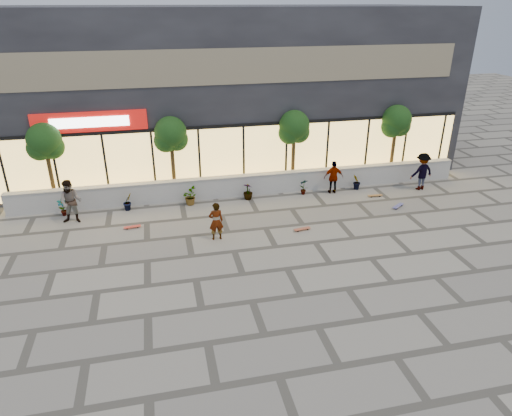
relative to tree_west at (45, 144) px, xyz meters
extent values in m
plane|color=gray|center=(9.00, -7.70, -2.99)|extent=(80.00, 80.00, 0.00)
cube|color=beige|center=(9.00, -0.70, -2.49)|extent=(22.00, 0.35, 1.00)
cube|color=#B2AFA8|center=(9.00, -0.70, -1.97)|extent=(22.00, 0.42, 0.04)
cube|color=black|center=(9.00, 4.80, 1.26)|extent=(24.00, 9.00, 8.50)
cube|color=#FFCD66|center=(9.00, 0.28, -1.29)|extent=(23.04, 0.05, 3.00)
cube|color=black|center=(9.00, 0.25, 0.26)|extent=(23.04, 0.08, 0.15)
cube|color=#B5110C|center=(2.00, 0.23, 0.81)|extent=(5.00, 0.10, 0.90)
cube|color=white|center=(2.00, 0.16, 0.81)|extent=(3.40, 0.06, 0.45)
cube|color=brown|center=(9.00, 0.28, 3.01)|extent=(21.60, 0.05, 1.60)
imported|color=#183912|center=(0.50, -1.25, -2.58)|extent=(0.43, 0.29, 0.81)
imported|color=#183912|center=(3.30, -1.25, -2.58)|extent=(0.57, 0.57, 0.81)
imported|color=#183912|center=(6.10, -1.25, -2.58)|extent=(0.68, 0.77, 0.81)
imported|color=#183912|center=(8.90, -1.25, -2.58)|extent=(0.64, 0.64, 0.81)
imported|color=#183912|center=(11.70, -1.25, -2.58)|extent=(0.46, 0.35, 0.81)
imported|color=#183912|center=(14.50, -1.25, -2.58)|extent=(0.55, 0.57, 0.81)
cylinder|color=#4E3B1B|center=(0.00, 0.00, -1.37)|extent=(0.18, 0.18, 3.24)
sphere|color=#183912|center=(0.00, 0.00, 0.18)|extent=(1.50, 1.50, 1.50)
sphere|color=#183912|center=(-0.25, -0.05, -0.18)|extent=(1.10, 1.10, 1.10)
sphere|color=#183912|center=(0.25, 0.05, -0.18)|extent=(1.10, 1.10, 1.10)
cylinder|color=#4E3B1B|center=(5.50, 0.00, -1.37)|extent=(0.18, 0.18, 3.24)
sphere|color=#183912|center=(5.50, 0.00, 0.18)|extent=(1.50, 1.50, 1.50)
sphere|color=#183912|center=(5.25, -0.05, -0.18)|extent=(1.10, 1.10, 1.10)
sphere|color=#183912|center=(5.75, 0.05, -0.18)|extent=(1.10, 1.10, 1.10)
cylinder|color=#4E3B1B|center=(11.50, 0.00, -1.37)|extent=(0.18, 0.18, 3.24)
sphere|color=#183912|center=(11.50, 0.00, 0.18)|extent=(1.50, 1.50, 1.50)
sphere|color=#183912|center=(11.25, -0.05, -0.18)|extent=(1.10, 1.10, 1.10)
sphere|color=#183912|center=(11.75, 0.05, -0.18)|extent=(1.10, 1.10, 1.10)
cylinder|color=#4E3B1B|center=(17.00, 0.00, -1.37)|extent=(0.18, 0.18, 3.24)
sphere|color=#183912|center=(17.00, 0.00, 0.18)|extent=(1.50, 1.50, 1.50)
sphere|color=#183912|center=(16.75, -0.05, -0.18)|extent=(1.10, 1.10, 1.10)
sphere|color=#183912|center=(17.25, 0.05, -0.18)|extent=(1.10, 1.10, 1.10)
imported|color=silver|center=(6.85, -4.92, -2.19)|extent=(0.60, 0.42, 1.59)
imported|color=tan|center=(1.04, -2.06, -2.02)|extent=(1.05, 0.88, 1.93)
imported|color=silver|center=(13.17, -1.40, -2.16)|extent=(1.01, 0.50, 1.65)
imported|color=maroon|center=(17.67, -1.89, -2.04)|extent=(1.31, 0.87, 1.90)
cube|color=brown|center=(10.44, -4.96, -2.91)|extent=(0.75, 0.30, 0.02)
cylinder|color=black|center=(10.65, -4.86, -2.96)|extent=(0.06, 0.04, 0.05)
cylinder|color=black|center=(10.67, -4.99, -2.96)|extent=(0.06, 0.04, 0.05)
cylinder|color=black|center=(10.21, -4.93, -2.96)|extent=(0.06, 0.04, 0.05)
cylinder|color=black|center=(10.23, -5.06, -2.96)|extent=(0.06, 0.04, 0.05)
cube|color=red|center=(3.51, -3.21, -2.91)|extent=(0.73, 0.27, 0.02)
cylinder|color=black|center=(3.72, -3.12, -2.96)|extent=(0.05, 0.03, 0.05)
cylinder|color=black|center=(3.73, -3.25, -2.96)|extent=(0.05, 0.03, 0.05)
cylinder|color=black|center=(3.28, -3.17, -2.96)|extent=(0.05, 0.03, 0.05)
cylinder|color=black|center=(3.30, -3.30, -2.96)|extent=(0.05, 0.03, 0.05)
cube|color=olive|center=(15.03, -2.32, -2.91)|extent=(0.72, 0.21, 0.02)
cylinder|color=black|center=(15.25, -2.27, -2.96)|extent=(0.05, 0.03, 0.05)
cylinder|color=black|center=(15.25, -2.39, -2.96)|extent=(0.05, 0.03, 0.05)
cylinder|color=black|center=(14.81, -2.25, -2.96)|extent=(0.05, 0.03, 0.05)
cylinder|color=black|center=(14.81, -2.38, -2.96)|extent=(0.05, 0.03, 0.05)
cube|color=#494A87|center=(15.50, -3.72, -2.90)|extent=(0.76, 0.61, 0.02)
cylinder|color=black|center=(15.66, -3.52, -2.96)|extent=(0.06, 0.06, 0.06)
cylinder|color=black|center=(15.74, -3.64, -2.96)|extent=(0.06, 0.06, 0.06)
cylinder|color=black|center=(15.26, -3.80, -2.96)|extent=(0.06, 0.06, 0.06)
cylinder|color=black|center=(15.34, -3.91, -2.96)|extent=(0.06, 0.06, 0.06)
camera|label=1|loc=(4.86, -21.06, 5.80)|focal=32.00mm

